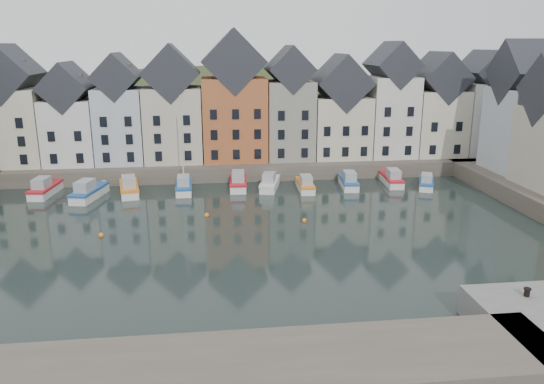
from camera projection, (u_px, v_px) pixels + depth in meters
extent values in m
plane|color=black|center=(250.00, 242.00, 49.15)|extent=(260.00, 260.00, 0.00)
cube|color=#4E453B|center=(234.00, 162.00, 77.57)|extent=(90.00, 16.00, 2.00)
ellipsoid|color=#2B371B|center=(229.00, 226.00, 107.55)|extent=(153.60, 70.40, 64.00)
sphere|color=black|center=(149.00, 97.00, 93.92)|extent=(5.77, 5.77, 5.77)
sphere|color=black|center=(348.00, 93.00, 107.89)|extent=(5.27, 5.27, 5.27)
sphere|color=black|center=(391.00, 97.00, 102.49)|extent=(5.07, 5.07, 5.07)
sphere|color=black|center=(301.00, 98.00, 101.45)|extent=(5.01, 5.01, 5.01)
sphere|color=black|center=(21.00, 107.00, 97.20)|extent=(3.94, 3.94, 3.94)
sphere|color=black|center=(365.00, 93.00, 107.83)|extent=(5.21, 5.21, 5.21)
sphere|color=black|center=(236.00, 94.00, 103.21)|extent=(5.45, 5.45, 5.45)
sphere|color=black|center=(433.00, 103.00, 97.73)|extent=(4.49, 4.49, 4.49)
cube|color=beige|center=(15.00, 127.00, 70.70)|extent=(7.67, 8.00, 10.07)
cube|color=#21232A|center=(8.00, 74.00, 68.83)|extent=(7.67, 8.16, 7.67)
cube|color=silver|center=(72.00, 131.00, 71.72)|extent=(6.56, 8.00, 8.61)
cube|color=#21232A|center=(68.00, 87.00, 70.13)|extent=(6.56, 8.16, 6.56)
cube|color=#AFB7C2|center=(121.00, 125.00, 72.28)|extent=(6.20, 8.00, 10.02)
cube|color=#21232A|center=(117.00, 76.00, 70.52)|extent=(6.20, 8.16, 6.20)
cube|color=#B8B19C|center=(174.00, 124.00, 73.08)|extent=(7.70, 8.00, 10.08)
cube|color=#21232A|center=(171.00, 73.00, 71.21)|extent=(7.70, 8.16, 7.70)
cube|color=#A5562F|center=(234.00, 119.00, 73.87)|extent=(8.69, 8.00, 11.28)
cube|color=#21232A|center=(233.00, 61.00, 71.78)|extent=(8.69, 8.16, 8.69)
cube|color=gray|center=(289.00, 120.00, 74.82)|extent=(6.43, 8.00, 10.78)
cube|color=#21232A|center=(289.00, 69.00, 72.94)|extent=(6.43, 8.16, 6.43)
cube|color=beige|center=(339.00, 127.00, 75.96)|extent=(7.88, 8.00, 8.56)
cube|color=#21232A|center=(341.00, 82.00, 74.28)|extent=(7.88, 8.16, 7.88)
cube|color=silver|center=(389.00, 116.00, 76.43)|extent=(6.50, 8.00, 11.27)
cube|color=#21232A|center=(392.00, 65.00, 74.48)|extent=(6.50, 8.16, 6.50)
cube|color=beige|center=(435.00, 122.00, 77.49)|extent=(7.23, 8.00, 9.32)
cube|color=#21232A|center=(439.00, 77.00, 75.76)|extent=(7.23, 8.16, 7.23)
cube|color=silver|center=(480.00, 118.00, 78.14)|extent=(6.18, 8.00, 10.32)
cube|color=#21232A|center=(485.00, 72.00, 76.34)|extent=(6.18, 8.16, 6.18)
cube|color=#AFB7C2|center=(523.00, 130.00, 66.88)|extent=(7.47, 8.00, 10.38)
cube|color=#21232A|center=(531.00, 72.00, 64.95)|extent=(7.62, 8.00, 8.00)
sphere|color=orange|center=(207.00, 215.00, 56.30)|extent=(0.50, 0.50, 0.50)
sphere|color=orange|center=(304.00, 221.00, 54.58)|extent=(0.50, 0.50, 0.50)
sphere|color=orange|center=(101.00, 235.00, 50.38)|extent=(0.50, 0.50, 0.50)
cube|color=silver|center=(46.00, 191.00, 64.53)|extent=(2.63, 6.68, 1.19)
cube|color=red|center=(45.00, 186.00, 64.36)|extent=(2.76, 6.82, 0.27)
cube|color=#95999D|center=(42.00, 183.00, 63.24)|extent=(1.79, 2.75, 1.30)
cube|color=silver|center=(90.00, 195.00, 63.04)|extent=(3.53, 7.03, 1.24)
cube|color=#205094|center=(89.00, 189.00, 62.86)|extent=(3.67, 7.18, 0.28)
cube|color=#95999D|center=(85.00, 186.00, 61.71)|extent=(2.16, 2.99, 1.35)
cube|color=silver|center=(129.00, 190.00, 64.94)|extent=(3.14, 6.91, 1.22)
cube|color=orange|center=(129.00, 185.00, 64.76)|extent=(3.27, 7.06, 0.28)
cube|color=#95999D|center=(129.00, 182.00, 63.66)|extent=(2.00, 2.90, 1.33)
cube|color=silver|center=(184.00, 189.00, 65.89)|extent=(2.00, 6.21, 1.13)
cube|color=#205094|center=(184.00, 184.00, 65.72)|extent=(2.10, 6.34, 0.26)
cube|color=#95999D|center=(183.00, 181.00, 64.67)|extent=(1.50, 2.50, 1.23)
cylinder|color=silver|center=(182.00, 142.00, 64.91)|extent=(0.14, 0.14, 11.31)
cube|color=silver|center=(238.00, 185.00, 67.60)|extent=(2.37, 6.68, 1.20)
cube|color=red|center=(238.00, 180.00, 67.42)|extent=(2.49, 6.81, 0.27)
cube|color=#95999D|center=(238.00, 177.00, 66.30)|extent=(1.69, 2.72, 1.31)
cube|color=silver|center=(270.00, 186.00, 67.27)|extent=(3.26, 6.40, 1.13)
cube|color=silver|center=(270.00, 181.00, 67.10)|extent=(3.39, 6.55, 0.26)
cube|color=#95999D|center=(269.00, 178.00, 66.06)|extent=(1.98, 2.73, 1.23)
cube|color=silver|center=(305.00, 187.00, 66.61)|extent=(1.94, 5.81, 1.05)
cube|color=orange|center=(305.00, 183.00, 66.46)|extent=(2.04, 5.93, 0.24)
cube|color=#95999D|center=(306.00, 180.00, 65.47)|extent=(1.43, 2.35, 1.15)
cube|color=silver|center=(348.00, 184.00, 68.08)|extent=(2.48, 6.29, 1.12)
cube|color=#205094|center=(348.00, 179.00, 67.91)|extent=(2.60, 6.43, 0.26)
cube|color=#95999D|center=(350.00, 176.00, 66.86)|extent=(1.68, 2.59, 1.23)
cube|color=silver|center=(391.00, 181.00, 69.37)|extent=(2.36, 6.28, 1.13)
cube|color=red|center=(391.00, 177.00, 69.20)|extent=(2.47, 6.41, 0.26)
cube|color=#95999D|center=(393.00, 174.00, 68.15)|extent=(1.64, 2.57, 1.23)
cube|color=silver|center=(426.00, 185.00, 67.80)|extent=(3.58, 5.69, 1.00)
cube|color=#205094|center=(426.00, 181.00, 67.65)|extent=(3.71, 5.82, 0.23)
cube|color=#95999D|center=(427.00, 178.00, 66.74)|extent=(2.01, 2.51, 1.09)
cylinder|color=black|center=(527.00, 293.00, 34.12)|extent=(0.36, 0.36, 0.50)
cylinder|color=black|center=(528.00, 289.00, 34.05)|extent=(0.48, 0.48, 0.08)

